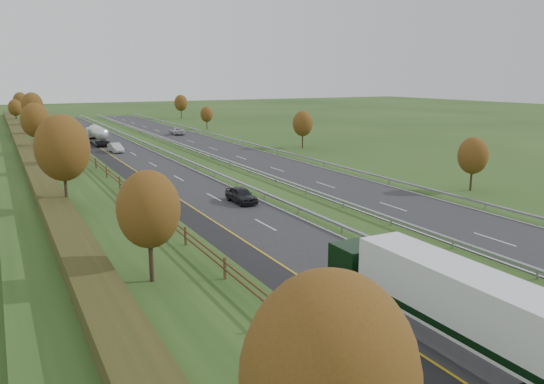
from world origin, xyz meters
The scene contains 19 objects.
ground centered at (8.00, 55.00, 0.00)m, with size 400.00×400.00×0.00m, color #244017.
near_carriageway centered at (0.00, 60.00, 0.02)m, with size 10.50×200.00×0.04m, color #242427.
far_carriageway centered at (16.50, 60.00, 0.02)m, with size 10.50×200.00×0.04m, color #242427.
hard_shoulder centered at (-3.75, 60.00, 0.02)m, with size 3.00×200.00×0.04m, color black.
lane_markings centered at (6.40, 59.88, 0.05)m, with size 26.75×200.00×0.01m.
embankment_left centered at (-13.00, 60.00, 1.00)m, with size 12.00×200.00×2.00m, color #244017.
hedge_left centered at (-15.00, 60.00, 2.55)m, with size 2.20×180.00×1.10m, color #2F3515.
fence_left centered at (-8.50, 59.59, 2.73)m, with size 0.12×189.06×1.20m.
median_barrier_near centered at (5.70, 60.00, 0.61)m, with size 0.32×200.00×0.71m.
median_barrier_far centered at (10.80, 60.00, 0.61)m, with size 0.32×200.00×0.71m.
outer_barrier_far centered at (22.30, 60.00, 0.62)m, with size 0.32×200.00×0.71m.
trees_left centered at (-12.64, 56.63, 6.37)m, with size 6.64×164.30×7.66m.
trees_far centered at (29.80, 89.21, 4.25)m, with size 8.45×118.60×7.12m.
box_lorry centered at (-0.62, 0.29, 2.33)m, with size 2.58×16.28×4.06m.
road_tanker centered at (-1.60, 86.91, 1.86)m, with size 2.40×11.22×3.46m.
car_dark_near centered at (2.82, 31.45, 0.83)m, with size 1.88×4.67×1.59m, color black.
car_silver_mid centered at (-0.87, 74.47, 0.80)m, with size 1.61×4.62×1.52m, color silver.
car_small_far centered at (-1.16, 123.00, 0.72)m, with size 1.90×4.66×1.35m, color #111237.
car_oncoming centered at (16.68, 96.34, 0.81)m, with size 2.54×5.52×1.53m, color silver.
Camera 1 is at (-18.54, -16.08, 12.50)m, focal length 35.00 mm.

